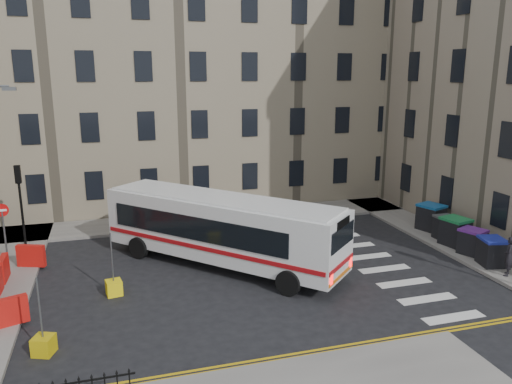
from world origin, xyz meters
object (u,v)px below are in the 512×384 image
wheelie_bin_e (431,217)px  bollard_chevron (44,345)px  wheelie_bin_d (446,228)px  bollard_yellow (114,288)px  wheelie_bin_a (492,252)px  pedestrian (509,256)px  bus (221,227)px  wheelie_bin_b (472,242)px  wheelie_bin_c (455,231)px

wheelie_bin_e → bollard_chevron: size_ratio=2.68×
wheelie_bin_d → wheelie_bin_e: size_ratio=0.77×
wheelie_bin_e → bollard_yellow: size_ratio=2.68×
bollard_chevron → wheelie_bin_a: bearing=5.7°
bollard_chevron → wheelie_bin_e: bearing=20.4°
wheelie_bin_e → wheelie_bin_d: bearing=-117.7°
pedestrian → wheelie_bin_a: bearing=-142.9°
bus → wheelie_bin_b: bearing=-54.4°
wheelie_bin_c → bollard_yellow: size_ratio=2.49×
bus → wheelie_bin_e: (12.18, 1.44, -0.95)m
wheelie_bin_c → wheelie_bin_d: wheelie_bin_c is taller
wheelie_bin_d → bollard_chevron: bearing=-163.7°
wheelie_bin_c → wheelie_bin_d: size_ratio=1.20×
bollard_chevron → pedestrian: bearing=2.2°
bus → wheelie_bin_b: size_ratio=7.29×
wheelie_bin_d → wheelie_bin_b: bearing=-94.4°
wheelie_bin_a → wheelie_bin_b: (0.13, 1.43, -0.02)m
wheelie_bin_d → pedestrian: (-0.48, -4.83, 0.24)m
wheelie_bin_b → wheelie_bin_e: 3.86m
wheelie_bin_b → pedestrian: 2.64m
wheelie_bin_e → bollard_chevron: 20.51m
wheelie_bin_b → bollard_chevron: bearing=167.4°
wheelie_bin_b → bollard_yellow: size_ratio=2.35×
wheelie_bin_a → wheelie_bin_e: size_ratio=0.84×
bollard_yellow → wheelie_bin_d: bearing=5.8°
wheelie_bin_c → bollard_yellow: (-16.64, -0.80, -0.56)m
wheelie_bin_d → bollard_yellow: (-16.77, -1.69, -0.47)m
wheelie_bin_b → wheelie_bin_d: bearing=62.9°
bollard_chevron → wheelie_bin_b: bearing=10.0°
bus → wheelie_bin_d: size_ratio=8.31×
bus → bollard_chevron: bearing=176.2°
pedestrian → bollard_yellow: 16.61m
pedestrian → bollard_chevron: 18.53m
wheelie_bin_a → wheelie_bin_d: (0.30, 3.65, -0.02)m
wheelie_bin_b → wheelie_bin_c: (0.05, 1.33, 0.09)m
wheelie_bin_a → wheelie_bin_b: 1.44m
pedestrian → bollard_yellow: size_ratio=2.89×
wheelie_bin_a → bollard_chevron: 18.77m
wheelie_bin_b → wheelie_bin_d: 2.23m
bus → wheelie_bin_c: bearing=-48.0°
wheelie_bin_e → pedestrian: 6.49m
wheelie_bin_d → pedestrian: size_ratio=0.71×
wheelie_bin_a → wheelie_bin_b: size_ratio=0.96×
wheelie_bin_b → pedestrian: size_ratio=0.81×
wheelie_bin_c → bollard_chevron: bearing=-178.9°
bollard_yellow → bollard_chevron: (-2.21, -3.84, 0.00)m
wheelie_bin_e → bollard_yellow: 17.33m
wheelie_bin_b → wheelie_bin_c: 1.34m
pedestrian → wheelie_bin_c: bearing=-139.6°
wheelie_bin_b → wheelie_bin_c: wheelie_bin_c is taller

